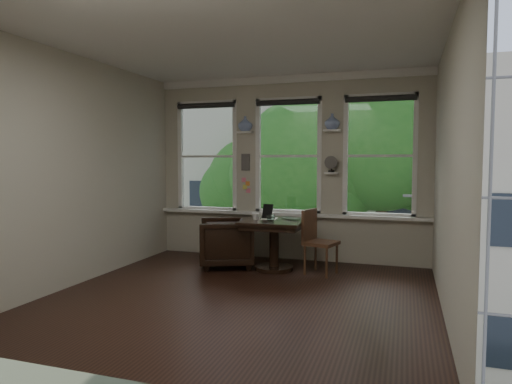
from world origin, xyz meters
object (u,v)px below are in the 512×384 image
(armchair_left, at_px, (226,243))
(mug, at_px, (256,216))
(table, at_px, (274,245))
(side_chair_right, at_px, (321,242))
(laptop, at_px, (289,219))

(armchair_left, bearing_deg, mug, 62.28)
(table, height_order, side_chair_right, side_chair_right)
(table, distance_m, mug, 0.51)
(table, xyz_separation_m, armchair_left, (-0.76, -0.02, -0.00))
(side_chair_right, bearing_deg, table, 103.73)
(armchair_left, height_order, side_chair_right, side_chair_right)
(side_chair_right, xyz_separation_m, laptop, (-0.50, 0.09, 0.30))
(armchair_left, bearing_deg, side_chair_right, 67.02)
(side_chair_right, bearing_deg, armchair_left, 105.59)
(side_chair_right, height_order, laptop, side_chair_right)
(table, distance_m, laptop, 0.44)
(table, xyz_separation_m, laptop, (0.21, 0.07, 0.39))
(table, relative_size, armchair_left, 1.10)
(armchair_left, relative_size, mug, 7.39)
(table, distance_m, side_chair_right, 0.71)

